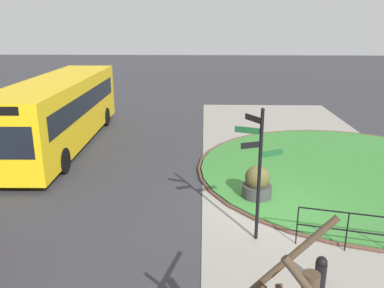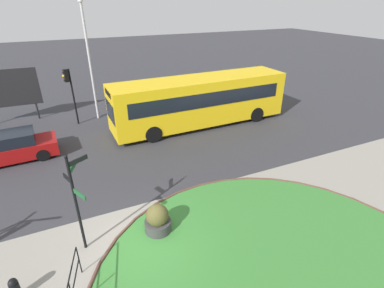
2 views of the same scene
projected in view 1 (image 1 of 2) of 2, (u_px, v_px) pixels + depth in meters
ground at (273, 209)px, 12.23m from camera, size 120.00×120.00×0.00m
sidewalk_paving at (334, 209)px, 12.17m from camera, size 32.00×8.21×0.02m
grass_island at (347, 170)px, 15.26m from camera, size 11.38×11.38×0.10m
grass_kerb_ring at (347, 170)px, 15.26m from camera, size 11.69×11.69×0.11m
signpost_directional at (258, 164)px, 9.93m from camera, size 0.80×1.26×3.58m
bollard_foreground at (321, 272)px, 8.51m from camera, size 0.25×0.25×0.75m
railing_grass_edge at (374, 230)px, 9.60m from camera, size 0.90×3.54×1.08m
bus_yellow at (61, 110)px, 18.13m from camera, size 11.52×2.82×3.11m
planter_near_signpost at (257, 184)px, 12.72m from camera, size 0.95×0.95×1.17m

